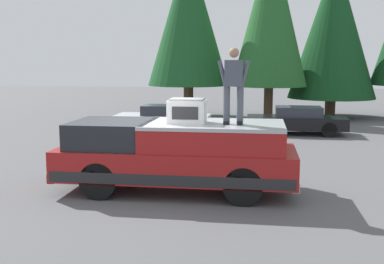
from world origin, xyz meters
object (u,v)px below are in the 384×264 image
object	(u,v)px
compressor_unit	(187,111)
person_on_truck_bed	(234,84)
parked_car_black	(296,120)
parked_car_silver	(163,118)
pickup_truck	(177,155)

from	to	relation	value
compressor_unit	person_on_truck_bed	world-z (taller)	person_on_truck_bed
parked_car_black	parked_car_silver	size ratio (longest dim) A/B	1.00
person_on_truck_bed	parked_car_silver	bearing A→B (deg)	20.67
compressor_unit	parked_car_silver	xyz separation A→B (m)	(9.45, 2.54, -1.35)
compressor_unit	pickup_truck	bearing A→B (deg)	67.50
compressor_unit	parked_car_silver	bearing A→B (deg)	15.03
compressor_unit	person_on_truck_bed	distance (m)	1.22
person_on_truck_bed	parked_car_silver	world-z (taller)	person_on_truck_bed
parked_car_black	compressor_unit	bearing A→B (deg)	161.63
pickup_truck	parked_car_silver	xyz separation A→B (m)	(9.33, 2.26, -0.29)
pickup_truck	parked_car_silver	world-z (taller)	pickup_truck
pickup_truck	parked_car_black	bearing A→B (deg)	-20.04
person_on_truck_bed	parked_car_silver	xyz separation A→B (m)	(9.50, 3.58, -1.97)
compressor_unit	parked_car_black	distance (m)	10.16
parked_car_silver	parked_car_black	bearing A→B (deg)	-88.87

